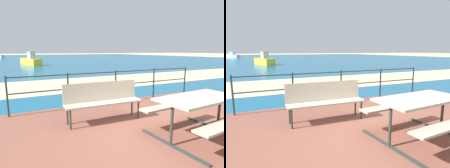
# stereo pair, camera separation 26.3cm
# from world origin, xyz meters

# --- Properties ---
(ground_plane) EXTENTS (240.00, 240.00, 0.00)m
(ground_plane) POSITION_xyz_m (0.00, 0.00, 0.00)
(ground_plane) COLOR beige
(patio_paving) EXTENTS (6.40, 5.20, 0.06)m
(patio_paving) POSITION_xyz_m (0.00, 0.00, 0.03)
(patio_paving) COLOR brown
(patio_paving) RESTS_ON ground
(sea_water) EXTENTS (90.00, 90.00, 0.01)m
(sea_water) POSITION_xyz_m (0.00, 40.00, 0.01)
(sea_water) COLOR #145B84
(sea_water) RESTS_ON ground
(beach_strip) EXTENTS (54.01, 4.24, 0.01)m
(beach_strip) POSITION_xyz_m (0.00, 6.60, 0.01)
(beach_strip) COLOR beige
(beach_strip) RESTS_ON ground
(picnic_table) EXTENTS (1.71, 1.55, 0.76)m
(picnic_table) POSITION_xyz_m (0.21, -0.42, 0.65)
(picnic_table) COLOR tan
(picnic_table) RESTS_ON patio_paving
(park_bench) EXTENTS (1.79, 0.49, 0.88)m
(park_bench) POSITION_xyz_m (-0.99, 1.16, 0.59)
(park_bench) COLOR #BCAD93
(park_bench) RESTS_ON patio_paving
(railing_fence) EXTENTS (5.94, 0.04, 1.00)m
(railing_fence) POSITION_xyz_m (0.00, 2.41, 0.70)
(railing_fence) COLOR #2D3833
(railing_fence) RESTS_ON patio_paving
(boat_near) EXTENTS (3.90, 3.23, 1.44)m
(boat_near) POSITION_xyz_m (-6.50, 48.39, 0.48)
(boat_near) COLOR silver
(boat_near) RESTS_ON sea_water
(boat_far) EXTENTS (2.09, 5.18, 1.55)m
(boat_far) POSITION_xyz_m (-1.07, 21.75, 0.48)
(boat_far) COLOR yellow
(boat_far) RESTS_ON sea_water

